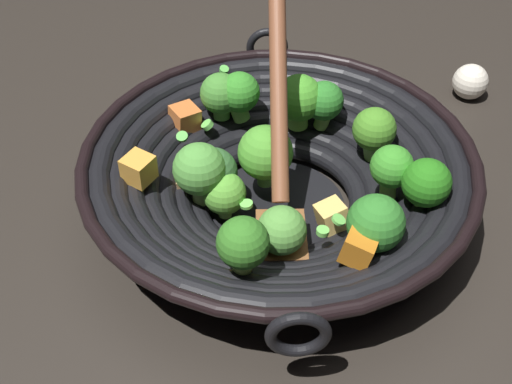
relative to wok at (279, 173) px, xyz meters
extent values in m
plane|color=#28231E|center=(0.00, 0.00, -0.06)|extent=(4.00, 4.00, 0.00)
cylinder|color=black|center=(0.00, 0.00, -0.05)|extent=(0.15, 0.15, 0.01)
torus|color=black|center=(0.00, 0.00, -0.04)|extent=(0.21, 0.21, 0.02)
torus|color=black|center=(0.00, 0.00, -0.03)|extent=(0.24, 0.24, 0.02)
torus|color=black|center=(0.00, 0.00, -0.02)|extent=(0.27, 0.27, 0.02)
torus|color=black|center=(0.00, 0.00, -0.01)|extent=(0.30, 0.30, 0.02)
torus|color=black|center=(0.00, 0.00, 0.00)|extent=(0.33, 0.33, 0.02)
torus|color=black|center=(0.00, 0.00, 0.00)|extent=(0.37, 0.37, 0.02)
torus|color=black|center=(0.00, 0.00, 0.01)|extent=(0.40, 0.40, 0.02)
torus|color=black|center=(0.00, 0.00, 0.02)|extent=(0.42, 0.42, 0.01)
torus|color=black|center=(-0.17, 0.13, 0.02)|extent=(0.04, 0.05, 0.05)
torus|color=black|center=(0.17, -0.14, 0.02)|extent=(0.04, 0.05, 0.05)
cylinder|color=#7AB051|center=(0.03, 0.11, -0.01)|extent=(0.03, 0.03, 0.02)
sphere|color=#478826|center=(0.03, 0.11, 0.02)|extent=(0.05, 0.05, 0.05)
cylinder|color=#7AAE45|center=(0.13, 0.00, 0.00)|extent=(0.03, 0.03, 0.02)
sphere|color=#2F7929|center=(0.13, 0.00, 0.03)|extent=(0.05, 0.05, 0.05)
cylinder|color=#7BBB4E|center=(-0.11, 0.04, 0.00)|extent=(0.03, 0.03, 0.02)
sphere|color=#348827|center=(-0.11, 0.04, 0.03)|extent=(0.05, 0.05, 0.05)
cylinder|color=#75B140|center=(-0.06, 0.08, -0.01)|extent=(0.03, 0.03, 0.02)
sphere|color=#469B2B|center=(-0.06, 0.08, 0.03)|extent=(0.05, 0.05, 0.05)
cylinder|color=#76BB4D|center=(-0.02, -0.06, -0.03)|extent=(0.01, 0.02, 0.01)
sphere|color=#58A335|center=(-0.02, -0.06, -0.01)|extent=(0.05, 0.05, 0.05)
cylinder|color=#77B349|center=(0.07, -0.06, -0.02)|extent=(0.02, 0.03, 0.02)
sphere|color=#57993F|center=(0.07, -0.06, 0.01)|extent=(0.05, 0.05, 0.05)
cylinder|color=#64AF3C|center=(-0.04, -0.05, -0.03)|extent=(0.03, 0.03, 0.01)
sphere|color=#326030|center=(-0.04, -0.05, 0.00)|extent=(0.05, 0.05, 0.05)
cylinder|color=#799C50|center=(-0.04, -0.07, -0.02)|extent=(0.03, 0.03, 0.02)
sphere|color=#519A3E|center=(-0.04, -0.07, 0.02)|extent=(0.06, 0.06, 0.06)
cylinder|color=olive|center=(0.09, 0.07, 0.00)|extent=(0.03, 0.02, 0.02)
sphere|color=#398F29|center=(0.09, 0.07, 0.03)|extent=(0.04, 0.04, 0.04)
cylinder|color=#6BA347|center=(-0.02, 0.00, -0.02)|extent=(0.03, 0.03, 0.02)
sphere|color=#4C992F|center=(-0.02, 0.00, 0.01)|extent=(0.06, 0.06, 0.06)
cylinder|color=#7CAC4A|center=(-0.04, 0.11, -0.01)|extent=(0.02, 0.02, 0.02)
sphere|color=#2B7627|center=(-0.04, 0.11, 0.02)|extent=(0.05, 0.05, 0.05)
cylinder|color=#60A544|center=(-0.13, 0.02, 0.00)|extent=(0.03, 0.03, 0.02)
sphere|color=#428531|center=(-0.13, 0.02, 0.03)|extent=(0.05, 0.05, 0.05)
cylinder|color=#689D45|center=(0.13, 0.07, 0.01)|extent=(0.02, 0.02, 0.02)
sphere|color=#257418|center=(0.13, 0.07, 0.03)|extent=(0.05, 0.05, 0.05)
cylinder|color=#8AB44A|center=(0.08, -0.12, 0.01)|extent=(0.02, 0.02, 0.02)
sphere|color=#337523|center=(0.08, -0.12, 0.04)|extent=(0.05, 0.05, 0.05)
cube|color=#C6701C|center=(0.14, -0.03, 0.02)|extent=(0.04, 0.04, 0.03)
cube|color=#CF6C32|center=(-0.14, -0.02, 0.00)|extent=(0.03, 0.03, 0.03)
cube|color=#C3631D|center=(0.05, -0.08, -0.01)|extent=(0.04, 0.04, 0.03)
cube|color=gold|center=(-0.08, -0.12, 0.02)|extent=(0.04, 0.04, 0.03)
cube|color=#DCBB70|center=(0.12, 0.08, 0.01)|extent=(0.03, 0.02, 0.02)
cube|color=#E9C164|center=(0.07, 0.01, -0.02)|extent=(0.04, 0.04, 0.04)
cube|color=#E7B36B|center=(-0.07, -0.07, -0.02)|extent=(0.03, 0.03, 0.02)
cylinder|color=#56B247|center=(-0.15, 0.05, 0.04)|extent=(0.01, 0.01, 0.01)
cylinder|color=#6BC651|center=(0.09, 0.00, 0.00)|extent=(0.02, 0.02, 0.01)
cylinder|color=#6BC651|center=(0.13, 0.08, 0.01)|extent=(0.01, 0.01, 0.00)
cylinder|color=#56B247|center=(-0.11, -0.05, 0.01)|extent=(0.02, 0.02, 0.01)
cylinder|color=#56B247|center=(0.12, 0.09, 0.01)|extent=(0.02, 0.02, 0.00)
cylinder|color=#6BC651|center=(0.09, -0.03, 0.00)|extent=(0.01, 0.01, 0.01)
cylinder|color=#6BC651|center=(0.01, -0.05, -0.01)|extent=(0.02, 0.02, 0.01)
cylinder|color=#99D166|center=(-0.15, 0.03, 0.03)|extent=(0.01, 0.01, 0.00)
cylinder|color=#6BC651|center=(-0.11, -0.01, 0.00)|extent=(0.02, 0.02, 0.01)
cube|color=brown|center=(0.06, -0.05, -0.02)|extent=(0.09, 0.08, 0.01)
cylinder|color=brown|center=(-0.03, 0.02, 0.08)|extent=(0.15, 0.13, 0.16)
sphere|color=silver|center=(0.00, 0.35, -0.03)|extent=(0.05, 0.05, 0.05)
camera|label=1|loc=(0.38, -0.36, 0.46)|focal=46.03mm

